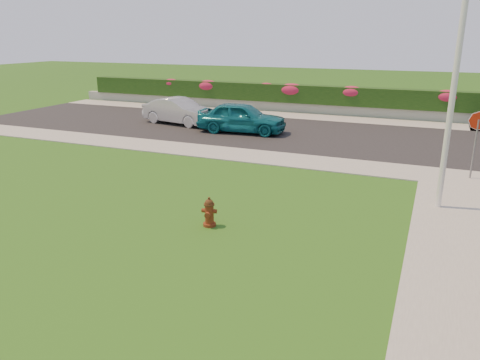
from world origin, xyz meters
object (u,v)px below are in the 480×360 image
at_px(stop_sign, 477,130).
at_px(sedan_teal, 242,117).
at_px(fire_hydrant, 209,212).
at_px(sedan_silver, 179,111).
at_px(utility_pole, 453,96).

bearing_deg(stop_sign, sedan_teal, 173.44).
height_order(fire_hydrant, sedan_teal, sedan_teal).
xyz_separation_m(sedan_silver, utility_pole, (13.18, -8.35, 2.42)).
bearing_deg(stop_sign, sedan_silver, 176.33).
height_order(sedan_teal, stop_sign, stop_sign).
xyz_separation_m(sedan_teal, stop_sign, (10.14, -4.14, 0.91)).
height_order(sedan_silver, stop_sign, stop_sign).
xyz_separation_m(sedan_teal, utility_pole, (9.17, -7.53, 2.37)).
bearing_deg(sedan_teal, fire_hydrant, -165.73).
xyz_separation_m(sedan_teal, sedan_silver, (-4.01, 0.82, -0.05)).
xyz_separation_m(fire_hydrant, sedan_teal, (-3.77, 11.22, 0.42)).
xyz_separation_m(fire_hydrant, utility_pole, (5.40, 3.69, 2.79)).
bearing_deg(sedan_silver, sedan_teal, -90.94).
relative_size(fire_hydrant, stop_sign, 0.33).
bearing_deg(utility_pole, sedan_teal, 140.60).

